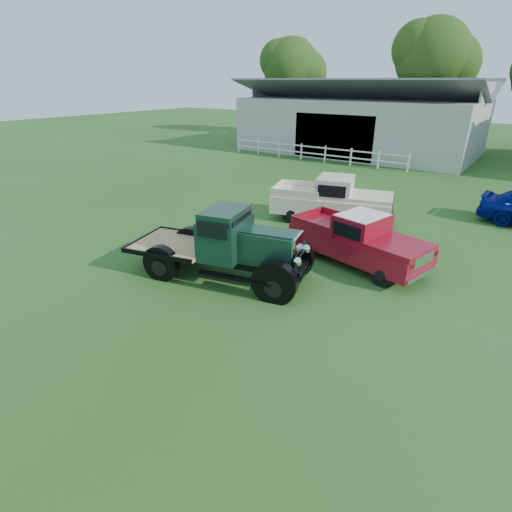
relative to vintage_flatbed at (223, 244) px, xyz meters
The scene contains 8 objects.
ground 2.01m from the vintage_flatbed, 49.58° to the right, with size 120.00×120.00×0.00m, color #386D2C.
shed_left 25.47m from the vintage_flatbed, 103.44° to the left, with size 18.80×10.20×5.60m, color #A9A9A9, non-canonical shape.
fence_rail 19.96m from the vintage_flatbed, 110.26° to the left, with size 14.20×0.16×1.20m, color white, non-canonical shape.
tree_a 36.18m from the vintage_flatbed, 118.06° to the left, with size 6.30×6.30×10.50m, color black, non-canonical shape.
tree_b 33.17m from the vintage_flatbed, 95.08° to the left, with size 6.90×6.90×11.50m, color black, non-canonical shape.
vintage_flatbed is the anchor object (origin of this frame).
red_pickup 4.44m from the vintage_flatbed, 48.58° to the left, with size 4.74×1.82×1.73m, color maroon, non-canonical shape.
white_pickup 6.79m from the vintage_flatbed, 87.24° to the left, with size 5.14×1.99×1.89m, color beige, non-canonical shape.
Camera 1 is at (6.18, -7.16, 5.61)m, focal length 28.00 mm.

